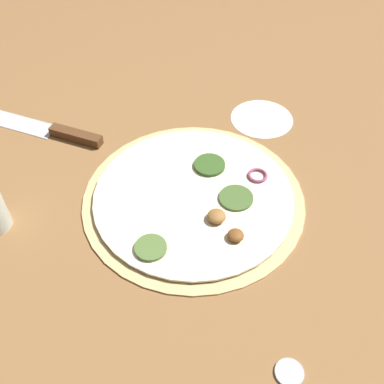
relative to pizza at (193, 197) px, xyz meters
The scene contains 5 objects.
ground_plane 0.01m from the pizza, 33.48° to the right, with size 3.00×3.00×0.00m, color olive.
pizza is the anchor object (origin of this frame).
knife 0.31m from the pizza, 32.05° to the right, with size 0.28×0.13×0.02m.
loose_cap 0.30m from the pizza, 112.16° to the left, with size 0.04×0.04×0.01m.
flour_patch 0.25m from the pizza, 121.81° to the right, with size 0.12×0.12×0.00m.
Camera 1 is at (-0.00, 0.49, 0.55)m, focal length 42.00 mm.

